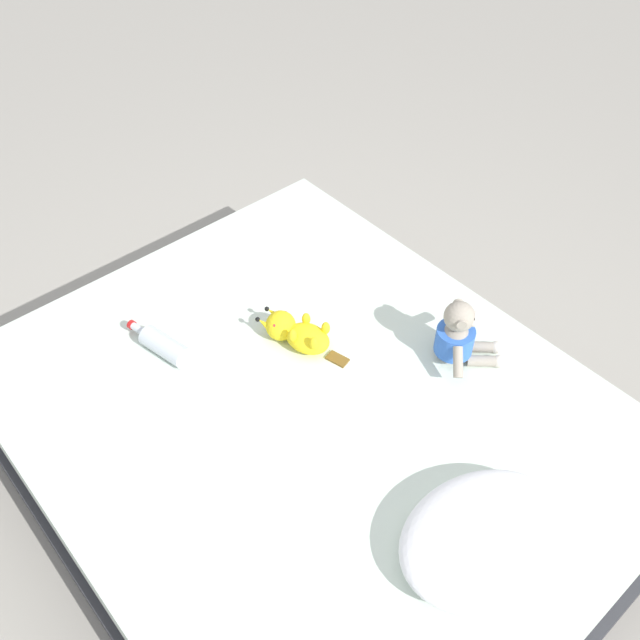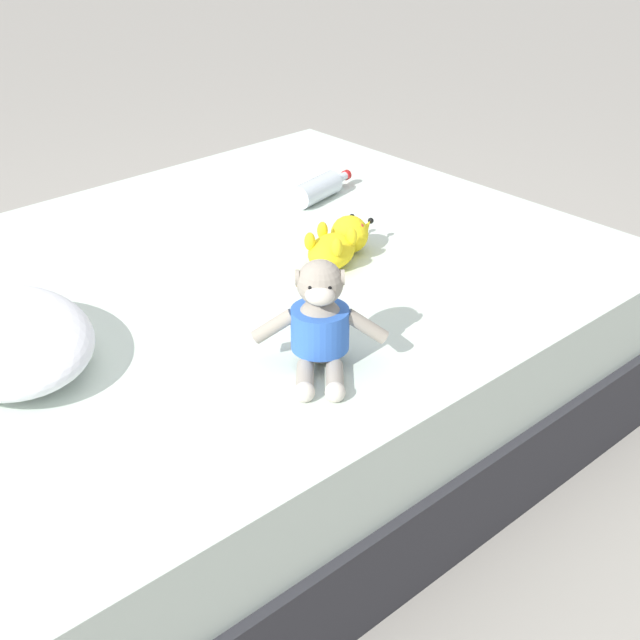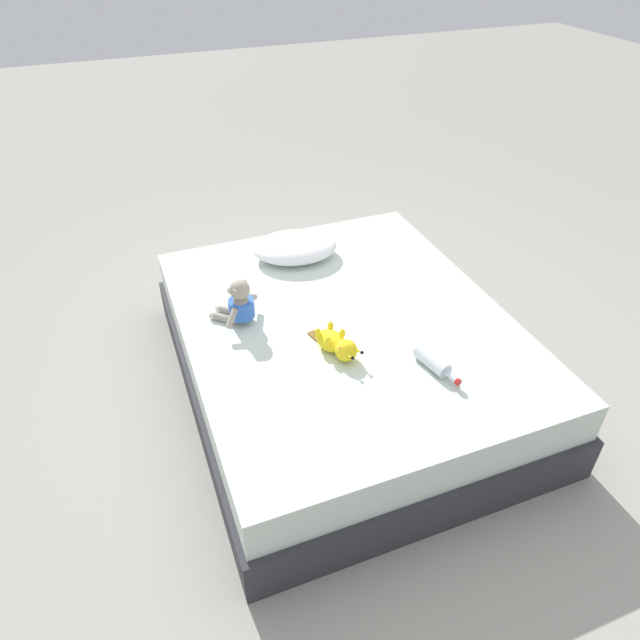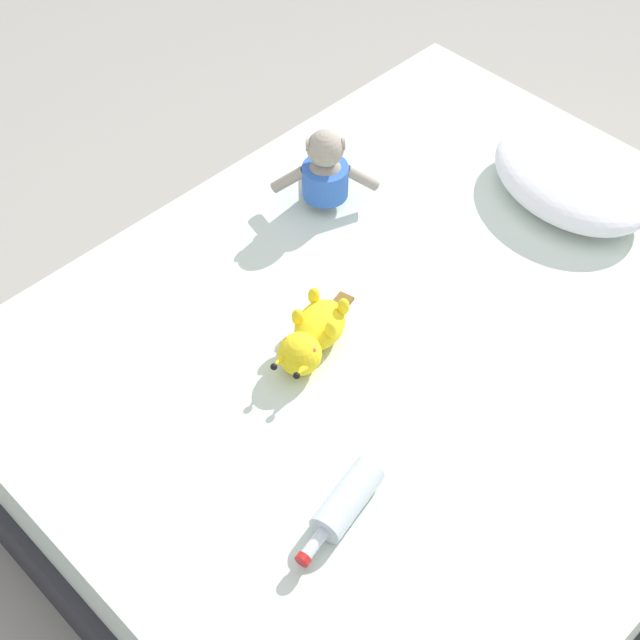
{
  "view_description": "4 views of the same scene",
  "coord_description": "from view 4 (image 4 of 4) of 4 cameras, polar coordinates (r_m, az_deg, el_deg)",
  "views": [
    {
      "loc": [
        0.82,
        0.99,
        2.11
      ],
      "look_at": [
        -0.2,
        -0.18,
        0.53
      ],
      "focal_mm": 38.84,
      "sensor_mm": 36.0,
      "label": 1
    },
    {
      "loc": [
        -1.67,
        1.25,
        1.43
      ],
      "look_at": [
        -0.47,
        0.15,
        0.53
      ],
      "focal_mm": 50.75,
      "sensor_mm": 36.0,
      "label": 2
    },
    {
      "loc": [
        -0.91,
        -2.02,
        2.1
      ],
      "look_at": [
        -0.17,
        -0.11,
        0.54
      ],
      "focal_mm": 31.95,
      "sensor_mm": 36.0,
      "label": 3
    },
    {
      "loc": [
        0.87,
        -1.19,
        2.14
      ],
      "look_at": [
        -0.15,
        -0.19,
        0.49
      ],
      "focal_mm": 53.51,
      "sensor_mm": 36.0,
      "label": 4
    }
  ],
  "objects": [
    {
      "name": "ground_plane",
      "position": [
        2.6,
        5.27,
        -6.71
      ],
      "size": [
        16.0,
        16.0,
        0.0
      ],
      "primitive_type": "plane",
      "color": "#9E998E"
    },
    {
      "name": "bed",
      "position": [
        2.43,
        5.62,
        -3.89
      ],
      "size": [
        1.58,
        1.93,
        0.43
      ],
      "color": "#2D2D33",
      "rests_on": "ground_plane"
    },
    {
      "name": "pillow",
      "position": [
        2.63,
        14.87,
        8.22
      ],
      "size": [
        0.53,
        0.43,
        0.12
      ],
      "color": "white",
      "rests_on": "bed"
    },
    {
      "name": "plush_monkey",
      "position": [
        2.5,
        0.3,
        8.8
      ],
      "size": [
        0.26,
        0.26,
        0.24
      ],
      "color": "#9E9384",
      "rests_on": "bed"
    },
    {
      "name": "plush_yellow_creature",
      "position": [
        2.17,
        -0.5,
        -0.99
      ],
      "size": [
        0.18,
        0.32,
        0.1
      ],
      "color": "yellow",
      "rests_on": "bed"
    },
    {
      "name": "glass_bottle",
      "position": [
        1.94,
        1.54,
        -10.82
      ],
      "size": [
        0.1,
        0.26,
        0.07
      ],
      "color": "silver",
      "rests_on": "bed"
    }
  ]
}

